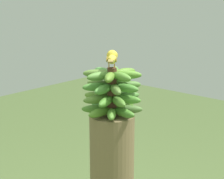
{
  "coord_description": "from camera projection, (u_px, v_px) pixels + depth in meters",
  "views": [
    {
      "loc": [
        -1.38,
        -1.21,
        1.6
      ],
      "look_at": [
        0.0,
        0.0,
        1.14
      ],
      "focal_mm": 64.22,
      "sensor_mm": 36.0,
      "label": 1
    }
  ],
  "objects": [
    {
      "name": "banana_bunch",
      "position": [
        112.0,
        92.0,
        1.89
      ],
      "size": [
        0.29,
        0.29,
        0.23
      ],
      "color": "#4C2D1E",
      "rests_on": "banana_tree"
    },
    {
      "name": "perched_bird",
      "position": [
        112.0,
        58.0,
        1.87
      ],
      "size": [
        0.16,
        0.13,
        0.08
      ],
      "color": "#C68933",
      "rests_on": "banana_bunch"
    }
  ]
}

